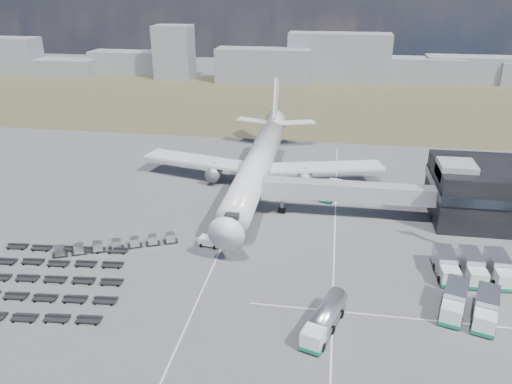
# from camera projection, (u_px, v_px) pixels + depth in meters

# --- Properties ---
(ground) EXTENTS (420.00, 420.00, 0.00)m
(ground) POSITION_uv_depth(u_px,v_px,m) (226.00, 268.00, 74.57)
(ground) COLOR #565659
(ground) RESTS_ON ground
(grass_strip) EXTENTS (420.00, 90.00, 0.01)m
(grass_strip) POSITION_uv_depth(u_px,v_px,m) (292.00, 102.00, 174.38)
(grass_strip) COLOR #4A422C
(grass_strip) RESTS_ON ground
(lane_markings) EXTENTS (47.12, 110.00, 0.01)m
(lane_markings) POSITION_uv_depth(u_px,v_px,m) (292.00, 263.00, 75.88)
(lane_markings) COLOR silver
(lane_markings) RESTS_ON ground
(jet_bridge) EXTENTS (30.30, 3.80, 7.05)m
(jet_bridge) POSITION_uv_depth(u_px,v_px,m) (336.00, 191.00, 88.82)
(jet_bridge) COLOR #939399
(jet_bridge) RESTS_ON ground
(airliner) EXTENTS (51.59, 64.53, 17.62)m
(airliner) POSITION_uv_depth(u_px,v_px,m) (259.00, 162.00, 101.86)
(airliner) COLOR white
(airliner) RESTS_ON ground
(skyline) EXTENTS (300.89, 25.04, 21.94)m
(skyline) POSITION_uv_depth(u_px,v_px,m) (313.00, 64.00, 208.67)
(skyline) COLOR gray
(skyline) RESTS_ON ground
(fuel_tanker) EXTENTS (5.58, 10.51, 3.30)m
(fuel_tanker) POSITION_uv_depth(u_px,v_px,m) (324.00, 319.00, 60.89)
(fuel_tanker) COLOR white
(fuel_tanker) RESTS_ON ground
(pushback_tug) EXTENTS (3.54, 2.30, 1.49)m
(pushback_tug) POSITION_uv_depth(u_px,v_px,m) (210.00, 242.00, 80.61)
(pushback_tug) COLOR white
(pushback_tug) RESTS_ON ground
(catering_truck) EXTENTS (4.45, 6.70, 2.85)m
(catering_truck) POSITION_uv_depth(u_px,v_px,m) (331.00, 191.00, 97.91)
(catering_truck) COLOR white
(catering_truck) RESTS_ON ground
(service_trucks_near) EXTENTS (8.48, 9.33, 3.13)m
(service_trucks_near) POSITION_uv_depth(u_px,v_px,m) (470.00, 305.00, 63.39)
(service_trucks_near) COLOR white
(service_trucks_near) RESTS_ON ground
(service_trucks_far) EXTENTS (10.23, 7.85, 3.05)m
(service_trucks_far) POSITION_uv_depth(u_px,v_px,m) (472.00, 267.00, 71.81)
(service_trucks_far) COLOR white
(service_trucks_far) RESTS_ON ground
(uld_row) EXTENTS (18.34, 9.11, 1.50)m
(uld_row) POSITION_uv_depth(u_px,v_px,m) (116.00, 244.00, 79.48)
(uld_row) COLOR black
(uld_row) RESTS_ON ground
(baggage_dollies) EXTENTS (25.61, 20.75, 0.75)m
(baggage_dollies) POSITION_uv_depth(u_px,v_px,m) (40.00, 280.00, 71.07)
(baggage_dollies) COLOR black
(baggage_dollies) RESTS_ON ground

